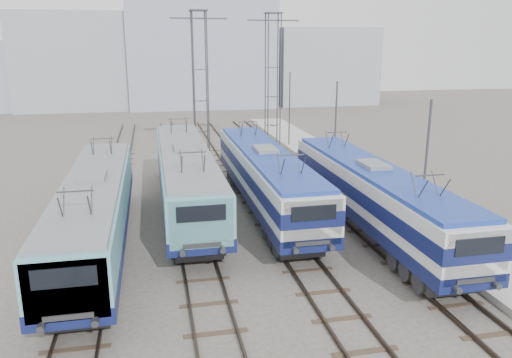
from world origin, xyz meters
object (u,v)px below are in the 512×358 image
(locomotive_center_left, at_px, (186,174))
(mast_front, at_px, (425,173))
(catenary_tower_west, at_px, (200,80))
(mast_rear, at_px, (289,111))
(locomotive_far_left, at_px, (95,208))
(locomotive_center_right, at_px, (266,174))
(mast_mid, at_px, (335,132))
(catenary_tower_east, at_px, (273,78))
(locomotive_far_right, at_px, (373,193))

(locomotive_center_left, relative_size, mast_front, 2.60)
(catenary_tower_west, height_order, mast_rear, catenary_tower_west)
(locomotive_far_left, xyz_separation_m, locomotive_center_right, (9.00, 4.12, 0.08))
(mast_front, distance_m, mast_mid, 12.00)
(catenary_tower_east, relative_size, mast_mid, 1.71)
(mast_rear, bearing_deg, mast_mid, -90.00)
(catenary_tower_west, bearing_deg, locomotive_far_left, -110.49)
(locomotive_far_left, xyz_separation_m, locomotive_center_left, (4.50, 5.00, 0.10))
(locomotive_far_right, distance_m, mast_rear, 22.57)
(locomotive_center_right, bearing_deg, mast_mid, 43.10)
(locomotive_far_left, relative_size, mast_mid, 2.48)
(locomotive_far_left, height_order, locomotive_center_right, locomotive_center_right)
(locomotive_center_left, bearing_deg, locomotive_far_right, -30.96)
(catenary_tower_east, bearing_deg, catenary_tower_west, -162.90)
(mast_front, xyz_separation_m, mast_rear, (0.00, 24.00, 0.00))
(locomotive_far_right, xyz_separation_m, mast_front, (1.85, -1.54, 1.29))
(locomotive_far_right, relative_size, catenary_tower_west, 1.43)
(locomotive_center_right, bearing_deg, locomotive_far_right, -45.11)
(mast_rear, bearing_deg, locomotive_far_left, -124.83)
(catenary_tower_east, bearing_deg, mast_front, -84.55)
(catenary_tower_west, xyz_separation_m, mast_mid, (8.60, -8.00, -3.14))
(locomotive_center_right, xyz_separation_m, catenary_tower_east, (4.25, 15.94, 4.40))
(locomotive_far_right, distance_m, catenary_tower_west, 20.15)
(locomotive_center_left, xyz_separation_m, catenary_tower_west, (2.25, 13.06, 4.37))
(locomotive_far_left, distance_m, mast_rear, 26.91)
(locomotive_center_right, height_order, catenary_tower_east, catenary_tower_east)
(locomotive_far_right, xyz_separation_m, mast_rear, (1.85, 22.46, 1.29))
(mast_front, relative_size, mast_rear, 1.00)
(mast_rear, bearing_deg, catenary_tower_west, -155.06)
(catenary_tower_west, relative_size, mast_mid, 1.71)
(locomotive_center_right, relative_size, mast_mid, 2.51)
(locomotive_center_right, distance_m, locomotive_far_right, 6.38)
(locomotive_far_left, relative_size, catenary_tower_east, 1.44)
(catenary_tower_west, distance_m, catenary_tower_east, 6.80)
(mast_mid, bearing_deg, locomotive_far_left, -146.76)
(locomotive_far_right, distance_m, catenary_tower_east, 20.94)
(locomotive_far_left, bearing_deg, catenary_tower_west, 69.51)
(mast_front, bearing_deg, mast_rear, 90.00)
(locomotive_far_right, bearing_deg, catenary_tower_west, 110.09)
(locomotive_far_right, bearing_deg, mast_mid, 79.97)
(locomotive_center_right, relative_size, catenary_tower_east, 1.46)
(locomotive_far_left, distance_m, catenary_tower_west, 19.79)
(locomotive_far_left, bearing_deg, catenary_tower_east, 56.56)
(locomotive_center_right, distance_m, mast_mid, 8.79)
(mast_mid, bearing_deg, catenary_tower_west, 137.07)
(catenary_tower_east, relative_size, mast_front, 1.71)
(catenary_tower_west, distance_m, mast_front, 22.00)
(locomotive_far_left, distance_m, locomotive_center_left, 6.73)
(catenary_tower_west, bearing_deg, mast_rear, 24.94)
(locomotive_far_right, height_order, mast_front, mast_front)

